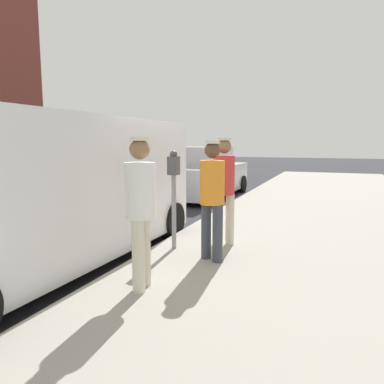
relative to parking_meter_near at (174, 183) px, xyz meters
The scene contains 8 objects.
ground_plane 1.82m from the parking_meter_near, 166.29° to the left, with size 80.00×80.00×0.00m, color #2D2D33.
sidewalk_slab 2.44m from the parking_meter_near, ahead, with size 5.00×32.00×0.15m, color #9E998E.
parking_meter_near is the anchor object (origin of this frame).
pedestrian_in_white 1.62m from the parking_meter_near, 78.91° to the right, with size 0.34×0.36×1.69m.
pedestrian_in_orange 0.81m from the parking_meter_near, 25.22° to the right, with size 0.34×0.34×1.66m.
pedestrian_in_red 0.81m from the parking_meter_near, 35.17° to the left, with size 0.34×0.34×1.71m.
parked_van 1.79m from the parking_meter_near, 146.71° to the right, with size 2.24×5.25×2.15m.
parked_sedan_ahead 6.45m from the parking_meter_near, 105.74° to the left, with size 2.09×4.47×1.65m.
Camera 1 is at (3.62, -5.40, 1.79)m, focal length 34.18 mm.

